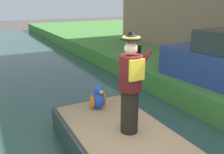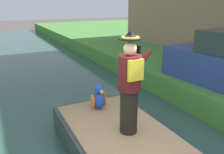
{
  "view_description": "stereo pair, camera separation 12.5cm",
  "coord_description": "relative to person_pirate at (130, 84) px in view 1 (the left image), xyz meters",
  "views": [
    {
      "loc": [
        -2.07,
        -2.92,
        3.02
      ],
      "look_at": [
        0.07,
        0.95,
        1.61
      ],
      "focal_mm": 38.3,
      "sensor_mm": 36.0,
      "label": 1
    },
    {
      "loc": [
        -1.96,
        -2.98,
        3.02
      ],
      "look_at": [
        0.07,
        0.95,
        1.61
      ],
      "focal_mm": 38.3,
      "sensor_mm": 36.0,
      "label": 2
    }
  ],
  "objects": [
    {
      "name": "parrot_plush",
      "position": [
        -0.08,
        1.17,
        -0.68
      ],
      "size": [
        0.36,
        0.34,
        0.57
      ],
      "color": "blue",
      "rests_on": "boat"
    },
    {
      "name": "person_pirate",
      "position": [
        0.0,
        0.0,
        0.0
      ],
      "size": [
        0.61,
        0.42,
        1.85
      ],
      "rotation": [
        0.0,
        0.0,
        0.12
      ],
      "color": "black",
      "rests_on": "boat"
    }
  ]
}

